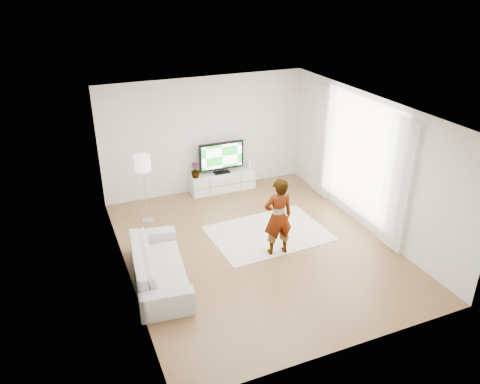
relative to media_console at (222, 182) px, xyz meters
name	(u,v)px	position (x,y,z in m)	size (l,w,h in m)	color
floor	(256,247)	(-0.33, -2.76, -0.23)	(6.00, 6.00, 0.00)	olive
ceiling	(259,109)	(-0.33, -2.76, 2.57)	(6.00, 6.00, 0.00)	white
wall_left	(121,207)	(-2.83, -2.76, 1.17)	(0.02, 6.00, 2.80)	silver
wall_right	(368,164)	(2.17, -2.76, 1.17)	(0.02, 6.00, 2.80)	silver
wall_back	(205,135)	(-0.33, 0.24, 1.17)	(5.00, 0.02, 2.80)	silver
wall_front	(352,270)	(-0.33, -5.76, 1.17)	(5.00, 0.02, 2.80)	silver
window	(359,157)	(2.15, -2.46, 1.22)	(0.01, 2.60, 2.50)	white
curtain_near	(397,185)	(2.07, -3.76, 1.12)	(0.04, 0.70, 2.60)	white
curtain_far	(322,142)	(2.07, -1.16, 1.12)	(0.04, 0.70, 2.60)	white
media_console	(222,182)	(0.00, 0.00, 0.00)	(1.61, 0.46, 0.45)	white
television	(222,157)	(0.00, 0.03, 0.65)	(1.13, 0.22, 0.79)	black
game_console	(248,165)	(0.70, 0.00, 0.34)	(0.09, 0.17, 0.23)	white
potted_plant	(195,170)	(-0.68, 0.00, 0.42)	(0.21, 0.21, 0.38)	#3F7238
rug	(268,233)	(0.12, -2.37, -0.22)	(2.37, 1.70, 0.01)	silver
player	(278,217)	(-0.04, -3.09, 0.56)	(0.57, 0.37, 1.56)	#334772
sofa	(159,265)	(-2.35, -3.10, 0.10)	(2.23, 0.87, 0.65)	silver
floor_lamp	(143,166)	(-2.07, -0.84, 1.06)	(0.34, 0.34, 1.51)	silver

